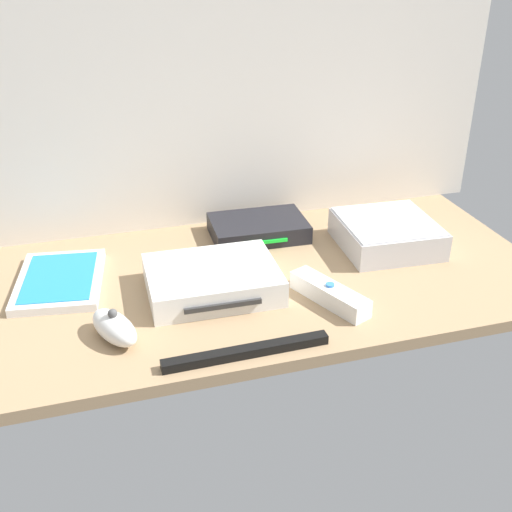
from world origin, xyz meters
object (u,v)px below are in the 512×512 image
Objects in this scene: game_console at (212,280)px; remote_wand at (329,294)px; game_case at (60,280)px; network_router at (258,228)px; sensor_bar at (246,352)px; mini_computer at (387,233)px; remote_nunchuk at (114,327)px.

remote_wand is (17.08, -8.41, -0.69)cm from game_console.
network_router reaches higher than game_case.
sensor_bar is (24.66, -27.79, -0.06)cm from game_case.
mini_computer is at bearing 18.15° from remote_wand.
sensor_bar is at bearing -106.83° from network_router.
remote_wand is 1.38× the size of remote_nunchuk.
game_console is 1.42× the size of remote_wand.
sensor_bar is at bearing -53.36° from remote_nunchuk.
game_console is 35.45cm from mini_computer.
game_console is at bearing 130.76° from remote_wand.
game_case is 44.83cm from remote_wand.
network_router is at bearing 17.20° from remote_nunchuk.
network_router and remote_wand have the same top height.
game_console reaches higher than remote_wand.
game_console reaches higher than sensor_bar.
game_case is at bearing 177.64° from mini_computer.
remote_nunchuk reaches higher than game_case.
remote_nunchuk is 0.46× the size of sensor_bar.
mini_computer reaches higher than game_console.
remote_wand is at bearing 30.20° from sensor_bar.
game_case is at bearing 130.68° from sensor_bar.
network_router is 1.69× the size of remote_nunchuk.
remote_wand is (-17.65, -15.44, -1.13)cm from mini_computer.
mini_computer is 1.63× the size of remote_nunchuk.
game_case is 38.05cm from network_router.
mini_computer reaches higher than network_router.
remote_nunchuk is at bearing 158.14° from remote_wand.
game_console is at bearing 91.09° from sensor_bar.
remote_nunchuk is (-29.63, -26.99, 0.34)cm from network_router.
remote_nunchuk is (-51.30, -16.13, -0.60)cm from mini_computer.
game_case reaches higher than sensor_bar.
remote_wand is at bearing -23.96° from remote_nunchuk.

